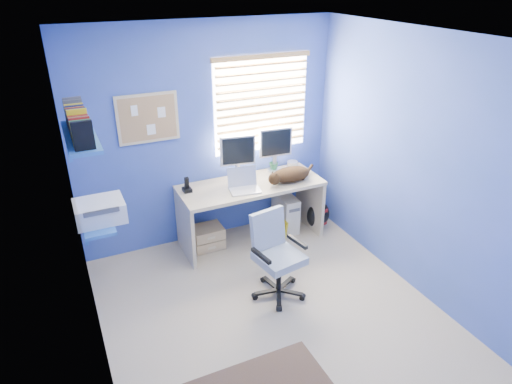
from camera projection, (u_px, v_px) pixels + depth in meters
name	position (u px, v px, depth m)	size (l,w,h in m)	color
floor	(270.00, 311.00, 4.35)	(3.00, 3.20, 0.00)	#B4A48E
ceiling	(275.00, 37.00, 3.25)	(3.00, 3.20, 0.00)	white
wall_back	(208.00, 137.00, 5.10)	(3.00, 0.01, 2.50)	#3551A0
wall_front	(404.00, 312.00, 2.49)	(3.00, 0.01, 2.50)	#3551A0
wall_left	(84.00, 234.00, 3.23)	(0.01, 3.20, 2.50)	#3551A0
wall_right	(412.00, 165.00, 4.37)	(0.01, 3.20, 2.50)	#3551A0
desk	(251.00, 212.00, 5.35)	(1.64, 0.65, 0.74)	tan
laptop	(245.00, 182.00, 4.97)	(0.33, 0.26, 0.22)	silver
monitor_left	(237.00, 158.00, 5.16)	(0.40, 0.12, 0.54)	silver
monitor_right	(275.00, 150.00, 5.40)	(0.40, 0.12, 0.54)	silver
phone	(187.00, 184.00, 4.97)	(0.09, 0.11, 0.17)	black
mug	(274.00, 167.00, 5.50)	(0.10, 0.09, 0.10)	#25663B
cd_spindle	(292.00, 164.00, 5.62)	(0.13, 0.13, 0.07)	silver
cat	(291.00, 174.00, 5.21)	(0.48, 0.25, 0.17)	black
tower_pc	(285.00, 212.00, 5.66)	(0.19, 0.44, 0.45)	beige
drawer_boxes	(208.00, 237.00, 5.30)	(0.35, 0.28, 0.27)	#D0B685
yellow_book	(283.00, 229.00, 5.49)	(0.03, 0.17, 0.24)	yellow
backpack	(318.00, 215.00, 5.69)	(0.30, 0.23, 0.35)	black
office_chair	(276.00, 265.00, 4.47)	(0.58, 0.58, 0.86)	black
window_blinds	(262.00, 104.00, 5.19)	(1.15, 0.05, 1.10)	white
corkboard	(148.00, 118.00, 4.71)	(0.64, 0.02, 0.52)	tan
wall_shelves	(88.00, 169.00, 3.82)	(0.42, 0.90, 1.05)	#3069BC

